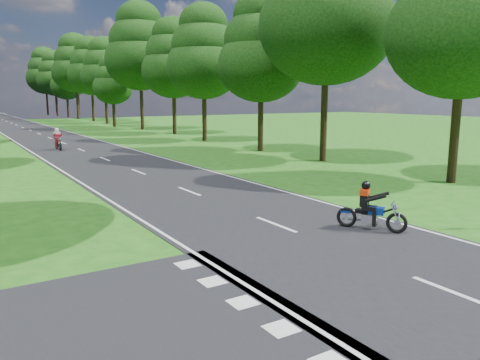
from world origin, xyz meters
TOP-DOWN VIEW (x-y plane):
  - ground at (0.00, 0.00)m, footprint 160.00×160.00m
  - main_road at (0.00, 50.00)m, footprint 7.00×140.00m
  - road_markings at (-0.14, 48.13)m, footprint 7.40×140.00m
  - treeline at (1.43, 60.06)m, footprint 40.00×115.35m
  - rider_near_blue at (2.00, 0.05)m, footprint 1.38×1.78m
  - rider_far_red at (-1.41, 26.90)m, footprint 0.70×1.94m

SIDE VIEW (x-z plane):
  - ground at x=0.00m, z-range 0.00..0.00m
  - main_road at x=0.00m, z-range 0.00..0.02m
  - road_markings at x=-0.14m, z-range 0.02..0.03m
  - rider_near_blue at x=2.00m, z-range 0.02..1.46m
  - rider_far_red at x=-1.41m, z-range 0.02..1.62m
  - treeline at x=1.43m, z-range 0.86..15.65m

